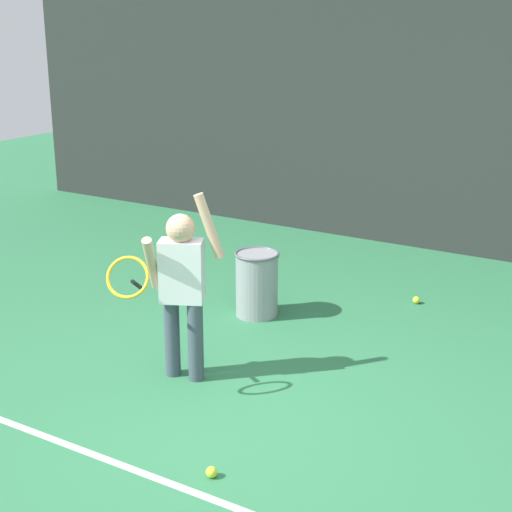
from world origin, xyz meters
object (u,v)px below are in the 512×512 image
object	(u,v)px
ball_hopper	(257,283)
tennis_ball_6	(416,300)
tennis_ball_5	(272,254)
tennis_ball_1	(212,472)
tennis_player	(180,282)

from	to	relation	value
ball_hopper	tennis_ball_6	distance (m)	1.48
tennis_ball_5	tennis_ball_6	world-z (taller)	same
ball_hopper	tennis_ball_1	world-z (taller)	ball_hopper
tennis_player	tennis_ball_6	size ratio (longest dim) A/B	20.46
tennis_player	ball_hopper	distance (m)	1.39
tennis_ball_1	tennis_ball_5	size ratio (longest dim) A/B	1.00
ball_hopper	tennis_ball_5	distance (m)	1.66
tennis_ball_5	tennis_ball_1	bearing A→B (deg)	-64.57
tennis_player	tennis_ball_1	bearing A→B (deg)	-71.85
tennis_ball_1	tennis_ball_6	xyz separation A→B (m)	(0.03, 3.20, 0.00)
ball_hopper	tennis_ball_1	size ratio (longest dim) A/B	8.52
ball_hopper	tennis_ball_1	bearing A→B (deg)	-64.70
tennis_player	ball_hopper	size ratio (longest dim) A/B	2.40
tennis_ball_5	tennis_ball_6	xyz separation A→B (m)	(1.79, -0.51, 0.00)
ball_hopper	tennis_ball_5	bearing A→B (deg)	115.63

